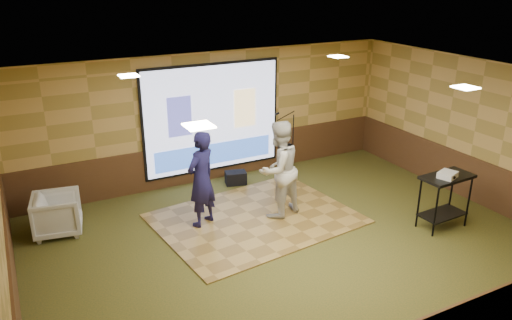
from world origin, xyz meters
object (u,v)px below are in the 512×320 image
av_table (445,190)px  mic_stand (291,155)px  dance_floor (256,218)px  banquet_chair (57,214)px  player_left (201,179)px  projector (448,175)px  player_right (279,169)px  duffel_bag (236,178)px  projector_screen (213,119)px

av_table → mic_stand: mic_stand is taller
dance_floor → banquet_chair: 3.77m
dance_floor → player_left: size_ratio=2.00×
dance_floor → projector: 3.74m
dance_floor → player_left: player_left is taller
dance_floor → projector: projector is taller
player_left → player_right: size_ratio=0.96×
player_left → duffel_bag: bearing=-161.8°
av_table → mic_stand: bearing=108.8°
player_right → projector_screen: bearing=-95.5°
player_left → player_right: player_right is taller
player_left → mic_stand: size_ratio=1.17×
av_table → duffel_bag: av_table is taller
projector_screen → banquet_chair: projector_screen is taller
duffel_bag → dance_floor: bearing=-102.7°
duffel_bag → mic_stand: bearing=-3.4°
player_left → mic_stand: bearing=178.0°
player_left → duffel_bag: size_ratio=3.96×
projector_screen → player_right: size_ratio=1.69×
player_right → duffel_bag: (-0.08, 1.85, -0.86)m
dance_floor → banquet_chair: banquet_chair is taller
av_table → mic_stand: 3.83m
banquet_chair → duffel_bag: size_ratio=1.81×
projector_screen → player_right: bearing=-80.4°
player_left → av_table: player_left is taller
player_left → banquet_chair: player_left is taller
projector_screen → projector: (2.89, -4.26, -0.35)m
projector → banquet_chair: projector is taller
dance_floor → duffel_bag: size_ratio=7.93×
dance_floor → banquet_chair: bearing=160.9°
mic_stand → banquet_chair: mic_stand is taller
player_left → banquet_chair: (-2.53, 0.96, -0.58)m
av_table → banquet_chair: size_ratio=1.24×
banquet_chair → av_table: bearing=-105.8°
player_left → banquet_chair: 2.77m
player_right → mic_stand: size_ratio=1.22×
banquet_chair → duffel_bag: (3.95, 0.56, -0.24)m
projector → banquet_chair: (-6.52, 3.21, -0.73)m
projector → banquet_chair: 7.31m
mic_stand → player_right: bearing=-138.8°
projector → duffel_bag: bearing=104.5°
projector_screen → mic_stand: projector_screen is taller
dance_floor → player_right: (0.48, -0.06, 0.99)m
player_right → dance_floor: bearing=-22.6°
player_right → mic_stand: 2.28m
projector_screen → mic_stand: size_ratio=2.06×
projector → player_right: bearing=122.6°
player_left → mic_stand: (2.84, 1.43, -0.47)m
player_left → player_right: (1.49, -0.33, 0.04)m
projector_screen → player_right: (0.40, -2.34, -0.47)m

